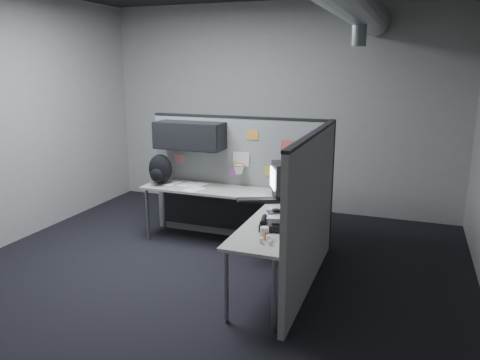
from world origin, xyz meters
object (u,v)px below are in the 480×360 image
at_px(desk, 240,207).
at_px(monitor, 289,180).
at_px(keyboard, 258,200).
at_px(backpack, 160,170).
at_px(phone, 271,225).

bearing_deg(desk, monitor, 17.83).
height_order(monitor, keyboard, monitor).
relative_size(desk, backpack, 5.83).
bearing_deg(backpack, desk, 1.04).
xyz_separation_m(desk, backpack, (-1.22, 0.25, 0.31)).
bearing_deg(phone, monitor, 94.09).
height_order(desk, monitor, monitor).
height_order(keyboard, phone, phone).
bearing_deg(desk, keyboard, -22.17).
distance_m(desk, phone, 1.13).
relative_size(phone, backpack, 0.69).
distance_m(monitor, keyboard, 0.45).
relative_size(keyboard, backpack, 1.29).
xyz_separation_m(keyboard, phone, (0.40, -0.81, 0.02)).
bearing_deg(desk, phone, -54.73).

